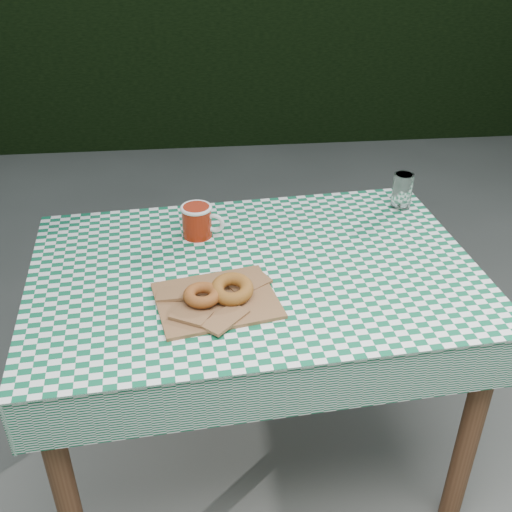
{
  "coord_description": "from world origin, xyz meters",
  "views": [
    {
      "loc": [
        -0.05,
        -1.32,
        1.67
      ],
      "look_at": [
        0.1,
        0.09,
        0.79
      ],
      "focal_mm": 43.03,
      "sensor_mm": 36.0,
      "label": 1
    }
  ],
  "objects": [
    {
      "name": "bagel_back",
      "position": [
        0.02,
        -0.07,
        0.79
      ],
      "size": [
        0.12,
        0.12,
        0.03
      ],
      "primitive_type": "torus",
      "rotation": [
        0.0,
        0.0,
        -0.13
      ],
      "color": "brown",
      "rests_on": "paper_bag"
    },
    {
      "name": "drinking_glass",
      "position": [
        0.6,
        0.39,
        0.81
      ],
      "size": [
        0.07,
        0.07,
        0.11
      ],
      "primitive_type": "cylinder",
      "rotation": [
        0.0,
        0.0,
        0.06
      ],
      "color": "white",
      "rests_on": "tablecloth"
    },
    {
      "name": "ground",
      "position": [
        0.0,
        0.0,
        0.0
      ],
      "size": [
        60.0,
        60.0,
        0.0
      ],
      "primitive_type": "plane",
      "color": "#52524D",
      "rests_on": "ground"
    },
    {
      "name": "tablecloth",
      "position": [
        0.09,
        0.08,
        0.75
      ],
      "size": [
        1.28,
        0.91,
        0.01
      ],
      "primitive_type": "cube",
      "rotation": [
        0.0,
        0.0,
        0.08
      ],
      "color": "#0E5B3A",
      "rests_on": "table"
    },
    {
      "name": "paper_bag",
      "position": [
        -0.02,
        -0.07,
        0.76
      ],
      "size": [
        0.34,
        0.29,
        0.02
      ],
      "primitive_type": "cube",
      "rotation": [
        0.0,
        0.0,
        0.2
      ],
      "color": "brown",
      "rests_on": "tablecloth"
    },
    {
      "name": "coffee_mug",
      "position": [
        -0.06,
        0.27,
        0.8
      ],
      "size": [
        0.22,
        0.22,
        0.1
      ],
      "primitive_type": null,
      "rotation": [
        0.0,
        0.0,
        -0.31
      ],
      "color": "maroon",
      "rests_on": "tablecloth"
    },
    {
      "name": "bagel_front",
      "position": [
        -0.06,
        -0.08,
        0.79
      ],
      "size": [
        0.13,
        0.13,
        0.03
      ],
      "primitive_type": "torus",
      "rotation": [
        0.0,
        0.0,
        0.59
      ],
      "color": "brown",
      "rests_on": "paper_bag"
    },
    {
      "name": "hedge_north",
      "position": [
        0.0,
        3.2,
        0.9
      ],
      "size": [
        7.0,
        0.7,
        1.8
      ],
      "primitive_type": "cube",
      "color": "black",
      "rests_on": "ground"
    },
    {
      "name": "table",
      "position": [
        0.09,
        0.08,
        0.38
      ],
      "size": [
        1.26,
        0.89,
        0.75
      ],
      "primitive_type": "cube",
      "rotation": [
        0.0,
        0.0,
        0.08
      ],
      "color": "#58331E",
      "rests_on": "ground"
    }
  ]
}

